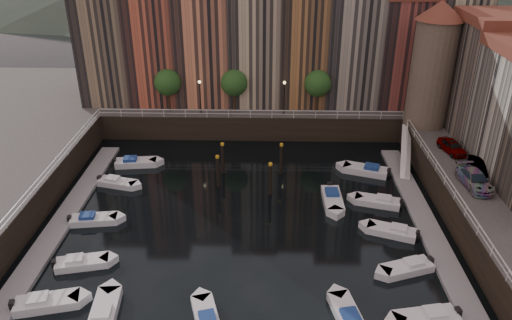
{
  "coord_description": "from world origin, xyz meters",
  "views": [
    {
      "loc": [
        2.07,
        -39.18,
        24.94
      ],
      "look_at": [
        0.99,
        4.0,
        3.4
      ],
      "focal_mm": 35.0,
      "sensor_mm": 36.0,
      "label": 1
    }
  ],
  "objects_px": {
    "car_a": "(452,147)",
    "car_c": "(475,180)",
    "mooring_pilings": "(248,167)",
    "car_b": "(477,168)",
    "corner_tower": "(433,63)",
    "boat_left_1": "(81,263)",
    "gangway": "(406,149)",
    "boat_left_0": "(46,303)",
    "boat_left_2": "(93,219)"
  },
  "relations": [
    {
      "from": "corner_tower",
      "to": "boat_left_1",
      "type": "bearing_deg",
      "value": -145.0
    },
    {
      "from": "mooring_pilings",
      "to": "car_b",
      "type": "distance_m",
      "value": 21.84
    },
    {
      "from": "mooring_pilings",
      "to": "car_c",
      "type": "xyz_separation_m",
      "value": [
        20.31,
        -5.95,
        2.05
      ]
    },
    {
      "from": "corner_tower",
      "to": "gangway",
      "type": "bearing_deg",
      "value": -122.8
    },
    {
      "from": "corner_tower",
      "to": "car_b",
      "type": "bearing_deg",
      "value": -82.55
    },
    {
      "from": "corner_tower",
      "to": "car_b",
      "type": "distance_m",
      "value": 13.87
    },
    {
      "from": "boat_left_1",
      "to": "car_c",
      "type": "distance_m",
      "value": 34.01
    },
    {
      "from": "boat_left_0",
      "to": "boat_left_1",
      "type": "distance_m",
      "value": 4.62
    },
    {
      "from": "mooring_pilings",
      "to": "boat_left_2",
      "type": "relative_size",
      "value": 1.53
    },
    {
      "from": "corner_tower",
      "to": "boat_left_2",
      "type": "bearing_deg",
      "value": -153.58
    },
    {
      "from": "corner_tower",
      "to": "boat_left_1",
      "type": "relative_size",
      "value": 3.15
    },
    {
      "from": "boat_left_2",
      "to": "car_b",
      "type": "xyz_separation_m",
      "value": [
        35.03,
        4.48,
        3.33
      ]
    },
    {
      "from": "mooring_pilings",
      "to": "boat_left_1",
      "type": "bearing_deg",
      "value": -131.8
    },
    {
      "from": "boat_left_0",
      "to": "corner_tower",
      "type": "bearing_deg",
      "value": 25.26
    },
    {
      "from": "mooring_pilings",
      "to": "boat_left_2",
      "type": "distance_m",
      "value": 15.77
    },
    {
      "from": "boat_left_1",
      "to": "car_a",
      "type": "height_order",
      "value": "car_a"
    },
    {
      "from": "corner_tower",
      "to": "car_c",
      "type": "relative_size",
      "value": 2.88
    },
    {
      "from": "corner_tower",
      "to": "car_a",
      "type": "distance_m",
      "value": 10.07
    },
    {
      "from": "car_a",
      "to": "car_b",
      "type": "height_order",
      "value": "car_b"
    },
    {
      "from": "car_a",
      "to": "corner_tower",
      "type": "bearing_deg",
      "value": 82.21
    },
    {
      "from": "car_b",
      "to": "car_c",
      "type": "distance_m",
      "value": 2.74
    },
    {
      "from": "car_a",
      "to": "boat_left_2",
      "type": "bearing_deg",
      "value": -178.34
    },
    {
      "from": "boat_left_2",
      "to": "car_c",
      "type": "bearing_deg",
      "value": -4.26
    },
    {
      "from": "mooring_pilings",
      "to": "boat_left_2",
      "type": "bearing_deg",
      "value": -149.65
    },
    {
      "from": "gangway",
      "to": "boat_left_0",
      "type": "height_order",
      "value": "gangway"
    },
    {
      "from": "car_c",
      "to": "boat_left_2",
      "type": "bearing_deg",
      "value": 178.05
    },
    {
      "from": "car_a",
      "to": "car_b",
      "type": "xyz_separation_m",
      "value": [
        0.88,
        -4.51,
        0.01
      ]
    },
    {
      "from": "car_a",
      "to": "car_c",
      "type": "relative_size",
      "value": 0.79
    },
    {
      "from": "car_b",
      "to": "boat_left_0",
      "type": "bearing_deg",
      "value": -141.52
    },
    {
      "from": "corner_tower",
      "to": "car_a",
      "type": "relative_size",
      "value": 3.63
    },
    {
      "from": "boat_left_0",
      "to": "boat_left_1",
      "type": "relative_size",
      "value": 1.09
    },
    {
      "from": "boat_left_1",
      "to": "car_a",
      "type": "relative_size",
      "value": 1.15
    },
    {
      "from": "gangway",
      "to": "boat_left_2",
      "type": "relative_size",
      "value": 1.89
    },
    {
      "from": "boat_left_0",
      "to": "boat_left_2",
      "type": "height_order",
      "value": "boat_left_0"
    },
    {
      "from": "mooring_pilings",
      "to": "car_b",
      "type": "relative_size",
      "value": 1.68
    },
    {
      "from": "boat_left_2",
      "to": "boat_left_0",
      "type": "bearing_deg",
      "value": -97.29
    },
    {
      "from": "corner_tower",
      "to": "car_c",
      "type": "height_order",
      "value": "corner_tower"
    },
    {
      "from": "gangway",
      "to": "mooring_pilings",
      "type": "height_order",
      "value": "gangway"
    },
    {
      "from": "car_a",
      "to": "car_b",
      "type": "relative_size",
      "value": 0.95
    },
    {
      "from": "boat_left_2",
      "to": "car_b",
      "type": "relative_size",
      "value": 1.1
    },
    {
      "from": "car_c",
      "to": "boat_left_1",
      "type": "bearing_deg",
      "value": -171.49
    },
    {
      "from": "boat_left_1",
      "to": "car_b",
      "type": "xyz_separation_m",
      "value": [
        34.02,
        10.57,
        3.33
      ]
    },
    {
      "from": "car_b",
      "to": "car_c",
      "type": "xyz_separation_m",
      "value": [
        -1.15,
        -2.49,
        0.04
      ]
    },
    {
      "from": "car_a",
      "to": "boat_left_1",
      "type": "bearing_deg",
      "value": -168.61
    },
    {
      "from": "boat_left_2",
      "to": "mooring_pilings",
      "type": "bearing_deg",
      "value": 22.72
    },
    {
      "from": "boat_left_0",
      "to": "mooring_pilings",
      "type": "bearing_deg",
      "value": 40.01
    },
    {
      "from": "boat_left_1",
      "to": "car_a",
      "type": "bearing_deg",
      "value": 11.69
    },
    {
      "from": "car_a",
      "to": "car_b",
      "type": "distance_m",
      "value": 4.6
    },
    {
      "from": "corner_tower",
      "to": "car_b",
      "type": "xyz_separation_m",
      "value": [
        1.59,
        -12.14,
        -6.53
      ]
    },
    {
      "from": "boat_left_1",
      "to": "boat_left_2",
      "type": "xyz_separation_m",
      "value": [
        -1.01,
        6.1,
        0.0
      ]
    }
  ]
}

